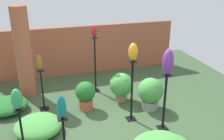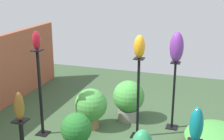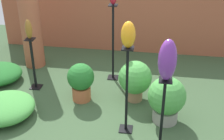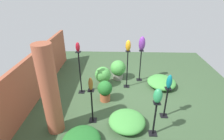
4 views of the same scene
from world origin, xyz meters
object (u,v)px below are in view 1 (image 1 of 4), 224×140
(pedestal_jade, at_px, (22,135))
(art_vase_amber, at_px, (133,52))
(pedestal_ruby, at_px, (95,67))
(pedestal_violet, at_px, (164,105))
(art_vase_violet, at_px, (168,62))
(potted_plant_back_center, at_px, (85,94))
(art_vase_teal, at_px, (62,107))
(brick_pillar, at_px, (24,53))
(pedestal_bronze, at_px, (43,92))
(art_vase_jade, at_px, (17,99))
(pedestal_amber, at_px, (132,93))
(potted_plant_near_pillar, at_px, (150,92))
(art_vase_bronze, at_px, (39,63))
(potted_plant_mid_right, at_px, (121,86))
(art_vase_ruby, at_px, (94,31))

(pedestal_jade, bearing_deg, art_vase_amber, 14.26)
(pedestal_jade, relative_size, art_vase_amber, 2.59)
(pedestal_ruby, relative_size, pedestal_violet, 1.22)
(art_vase_violet, distance_m, potted_plant_back_center, 2.12)
(art_vase_violet, xyz_separation_m, art_vase_teal, (-2.04, -0.47, -0.35))
(brick_pillar, bearing_deg, pedestal_bronze, -68.82)
(pedestal_jade, xyz_separation_m, art_vase_jade, (0.00, -0.00, 0.70))
(art_vase_violet, bearing_deg, pedestal_violet, 0.00)
(pedestal_amber, distance_m, pedestal_bronze, 2.05)
(brick_pillar, relative_size, potted_plant_near_pillar, 3.01)
(pedestal_ruby, bearing_deg, art_vase_bronze, -157.50)
(art_vase_amber, bearing_deg, pedestal_jade, -165.74)
(pedestal_bronze, distance_m, potted_plant_mid_right, 1.85)
(brick_pillar, height_order, pedestal_amber, brick_pillar)
(pedestal_ruby, bearing_deg, potted_plant_near_pillar, -50.80)
(brick_pillar, relative_size, art_vase_teal, 5.81)
(pedestal_bronze, height_order, potted_plant_mid_right, pedestal_bronze)
(potted_plant_mid_right, bearing_deg, art_vase_bronze, 176.01)
(pedestal_violet, xyz_separation_m, art_vase_violet, (-0.00, 0.00, 0.91))
(pedestal_ruby, distance_m, pedestal_amber, 1.61)
(potted_plant_near_pillar, relative_size, potted_plant_back_center, 1.11)
(pedestal_amber, xyz_separation_m, potted_plant_near_pillar, (0.58, 0.32, -0.21))
(brick_pillar, bearing_deg, potted_plant_near_pillar, -29.72)
(art_vase_amber, xyz_separation_m, art_vase_teal, (-1.54, -0.98, -0.43))
(potted_plant_mid_right, bearing_deg, pedestal_jade, -148.03)
(art_vase_teal, bearing_deg, art_vase_violet, 13.08)
(pedestal_amber, bearing_deg, brick_pillar, 138.84)
(art_vase_jade, distance_m, potted_plant_mid_right, 2.77)
(pedestal_bronze, bearing_deg, pedestal_amber, -28.71)
(art_vase_ruby, xyz_separation_m, art_vase_bronze, (-1.37, -0.57, -0.47))
(pedestal_amber, relative_size, potted_plant_mid_right, 1.88)
(art_vase_violet, bearing_deg, pedestal_ruby, 114.20)
(pedestal_ruby, distance_m, potted_plant_back_center, 0.98)
(pedestal_jade, relative_size, pedestal_bronze, 0.97)
(art_vase_ruby, relative_size, art_vase_teal, 0.77)
(pedestal_amber, xyz_separation_m, art_vase_amber, (0.00, 0.00, 0.92))
(pedestal_ruby, distance_m, art_vase_jade, 2.80)
(art_vase_ruby, relative_size, art_vase_violet, 0.59)
(pedestal_bronze, relative_size, art_vase_jade, 2.68)
(art_vase_amber, distance_m, potted_plant_back_center, 1.61)
(brick_pillar, distance_m, art_vase_teal, 2.91)
(brick_pillar, relative_size, art_vase_jade, 6.23)
(pedestal_violet, distance_m, pedestal_bronze, 2.74)
(art_vase_ruby, height_order, art_vase_teal, art_vase_ruby)
(brick_pillar, xyz_separation_m, art_vase_teal, (0.59, -2.85, -0.03))
(brick_pillar, xyz_separation_m, pedestal_ruby, (1.71, -0.32, -0.45))
(pedestal_violet, relative_size, art_vase_violet, 2.35)
(art_vase_ruby, distance_m, art_vase_violet, 2.26)
(pedestal_jade, height_order, pedestal_bronze, pedestal_bronze)
(pedestal_bronze, bearing_deg, potted_plant_back_center, -15.83)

